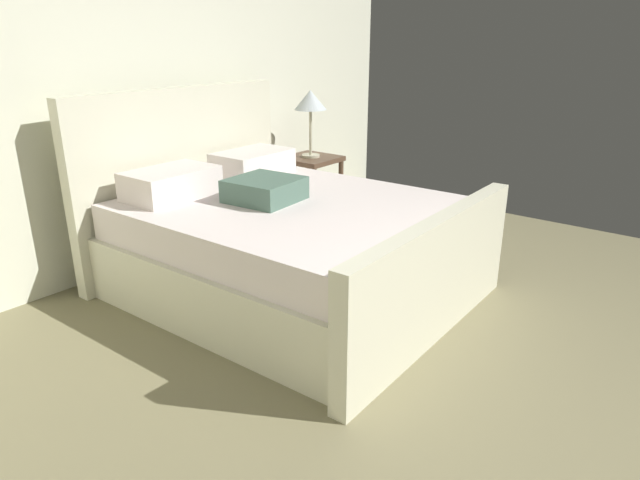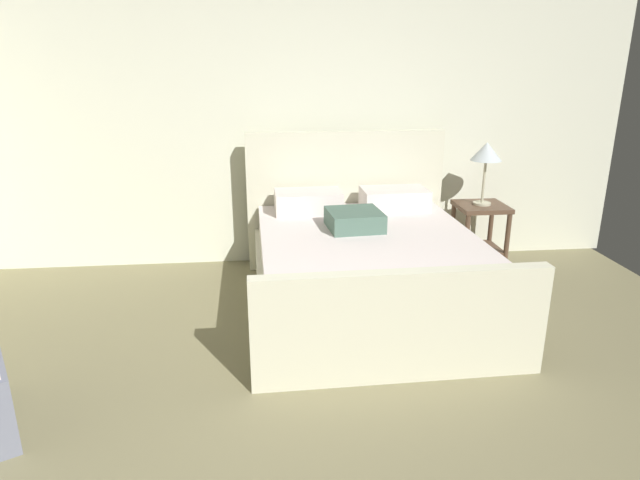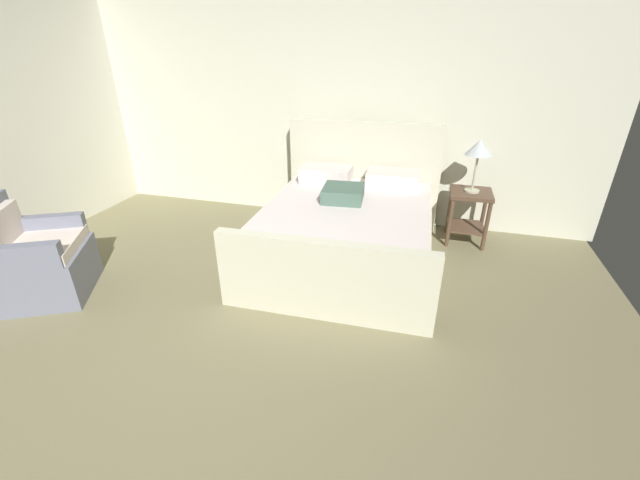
# 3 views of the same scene
# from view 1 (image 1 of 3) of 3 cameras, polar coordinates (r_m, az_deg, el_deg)

# --- Properties ---
(ground_plane) EXTENTS (6.09, 6.29, 0.02)m
(ground_plane) POSITION_cam_1_polar(r_m,az_deg,el_deg) (2.61, 25.41, -19.91)
(ground_plane) COLOR #7A7352
(wall_back) EXTENTS (6.21, 0.12, 2.68)m
(wall_back) POSITION_cam_1_polar(r_m,az_deg,el_deg) (4.05, -21.90, 15.23)
(wall_back) COLOR silver
(wall_back) RESTS_ON ground
(bed) EXTENTS (1.83, 2.14, 1.26)m
(bed) POSITION_cam_1_polar(r_m,az_deg,el_deg) (3.61, -3.77, 0.05)
(bed) COLOR beige
(bed) RESTS_ON ground
(nightstand_right) EXTENTS (0.44, 0.44, 0.60)m
(nightstand_right) POSITION_cam_1_polar(r_m,az_deg,el_deg) (4.95, -0.95, 6.26)
(nightstand_right) COLOR brown
(nightstand_right) RESTS_ON ground
(table_lamp_right) EXTENTS (0.28, 0.28, 0.57)m
(table_lamp_right) POSITION_cam_1_polar(r_m,az_deg,el_deg) (4.84, -0.99, 13.86)
(table_lamp_right) COLOR #B7B293
(table_lamp_right) RESTS_ON nightstand_right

